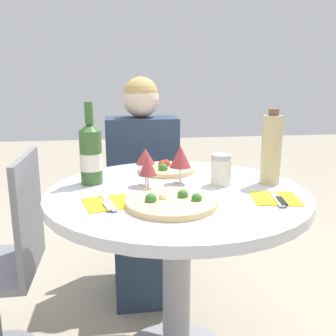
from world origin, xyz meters
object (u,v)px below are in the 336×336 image
object	(u,v)px
chair_behind_diner	(142,206)
pizza_large	(172,202)
dining_table	(177,235)
seated_diner	(144,198)
wine_bottle	(91,154)
chair_empty_side	(3,267)
tall_carafe	(271,149)

from	to	relation	value
chair_behind_diner	pizza_large	distance (m)	1.03
dining_table	pizza_large	xyz separation A→B (m)	(-0.05, -0.17, 0.19)
chair_behind_diner	seated_diner	world-z (taller)	seated_diner
dining_table	pizza_large	bearing A→B (deg)	-104.95
pizza_large	wine_bottle	size ratio (longest dim) A/B	0.94
chair_behind_diner	chair_empty_side	world-z (taller)	same
dining_table	wine_bottle	bearing A→B (deg)	157.51
wine_bottle	dining_table	bearing A→B (deg)	-22.49
chair_behind_diner	seated_diner	size ratio (longest dim) A/B	0.75
seated_diner	pizza_large	distance (m)	0.86
chair_behind_diner	tall_carafe	world-z (taller)	tall_carafe
chair_behind_diner	seated_diner	bearing A→B (deg)	90.00
dining_table	seated_diner	size ratio (longest dim) A/B	0.81
tall_carafe	chair_behind_diner	bearing A→B (deg)	120.01
seated_diner	chair_empty_side	size ratio (longest dim) A/B	1.33
dining_table	pizza_large	size ratio (longest dim) A/B	3.23
seated_diner	pizza_large	world-z (taller)	seated_diner
chair_empty_side	pizza_large	distance (m)	0.79
chair_behind_diner	tall_carafe	xyz separation A→B (m)	(0.44, -0.77, 0.48)
chair_behind_diner	seated_diner	xyz separation A→B (m)	(0.00, -0.14, 0.10)
seated_diner	wine_bottle	size ratio (longest dim) A/B	3.75
wine_bottle	tall_carafe	bearing A→B (deg)	-8.16
seated_diner	chair_empty_side	distance (m)	0.80
chair_empty_side	chair_behind_diner	bearing A→B (deg)	-42.83
pizza_large	wine_bottle	bearing A→B (deg)	131.54
chair_empty_side	tall_carafe	size ratio (longest dim) A/B	3.06
wine_bottle	tall_carafe	world-z (taller)	wine_bottle
pizza_large	wine_bottle	xyz separation A→B (m)	(-0.27, 0.30, 0.10)
tall_carafe	dining_table	bearing A→B (deg)	-175.04
dining_table	pizza_large	world-z (taller)	pizza_large
dining_table	chair_behind_diner	xyz separation A→B (m)	(-0.08, 0.80, -0.16)
dining_table	pizza_large	distance (m)	0.26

